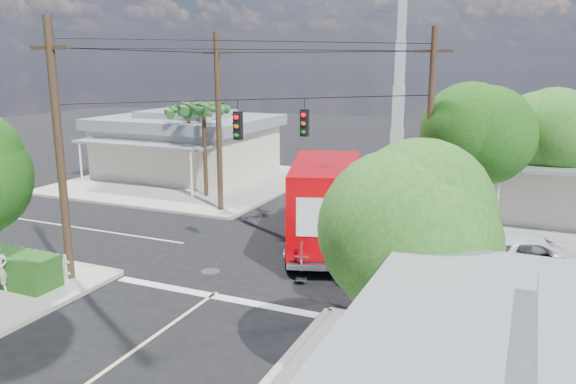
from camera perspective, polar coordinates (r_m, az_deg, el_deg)
The scene contains 16 objects.
ground at distance 22.56m, azimuth -2.05°, elevation -6.50°, with size 120.00×120.00×0.00m, color black.
sidewalk_ne at distance 30.97m, azimuth 25.92°, elevation -2.28°, with size 14.12×14.12×0.14m.
sidewalk_nw at distance 36.92m, azimuth -9.98°, elevation 1.12°, with size 14.12×14.12×0.14m.
road_markings at distance 21.32m, azimuth -3.78°, elevation -7.69°, with size 32.00×32.00×0.01m.
building_nw at distance 38.46m, azimuth -10.20°, elevation 4.84°, with size 10.80×10.20×4.30m.
radio_tower at distance 40.16m, azimuth 11.21°, elevation 10.04°, with size 0.80×0.80×17.00m.
tree_ne_front at distance 26.13m, azimuth 19.13°, elevation 6.21°, with size 4.21×4.14×6.66m.
tree_ne_back at distance 28.30m, azimuth 24.69°, elevation 5.03°, with size 3.77×3.66×5.82m.
tree_se at distance 12.60m, azimuth 12.43°, elevation -3.33°, with size 3.67×3.54×5.62m.
palm_nw_front at distance 31.58m, azimuth -8.58°, elevation 8.33°, with size 3.01×3.08×5.59m.
palm_nw_back at distance 33.95m, azimuth -10.09°, elevation 7.96°, with size 3.01×3.08×5.19m.
utility_poles at distance 23.59m, azimuth -3.93°, elevation 6.02°, with size 12.00×10.68×9.00m.
picket_fence at distance 22.84m, azimuth -26.67°, elevation -5.88°, with size 5.94×0.06×1.00m.
vending_boxes at distance 26.39m, azimuth 16.84°, elevation -2.59°, with size 1.90×0.50×1.10m.
delivery_truck at distance 23.18m, azimuth 3.97°, elevation -1.11°, with size 5.07×8.95×3.72m.
parked_car at distance 21.74m, azimuth 23.67°, elevation -6.14°, with size 2.68×5.80×1.61m, color silver.
Camera 1 is at (9.27, -19.15, 7.51)m, focal length 35.00 mm.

